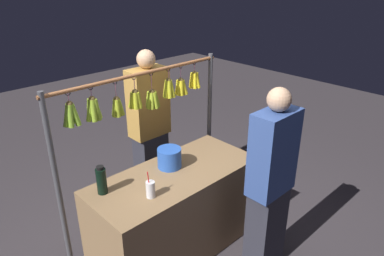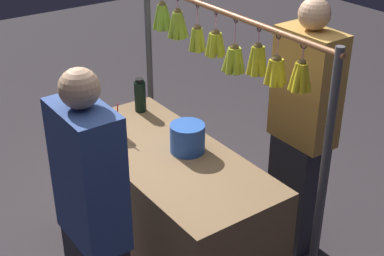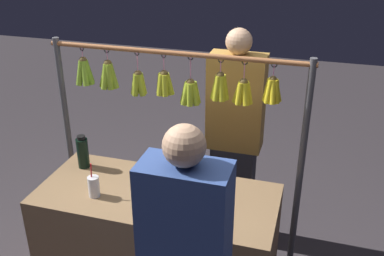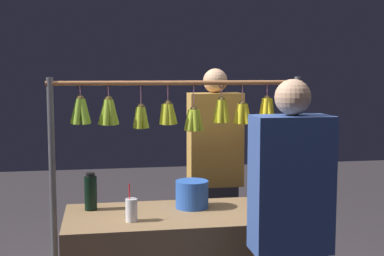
% 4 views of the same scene
% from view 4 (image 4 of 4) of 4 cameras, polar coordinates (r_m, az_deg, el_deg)
% --- Properties ---
extents(display_rack, '(1.75, 0.14, 1.64)m').
position_cam_4_polar(display_rack, '(3.65, -1.68, -0.85)').
color(display_rack, '#4C4C51').
rests_on(display_rack, ground).
extents(water_bottle, '(0.08, 0.08, 0.24)m').
position_cam_4_polar(water_bottle, '(3.44, -10.76, -6.75)').
color(water_bottle, black).
rests_on(water_bottle, market_counter).
extents(blue_bucket, '(0.21, 0.21, 0.18)m').
position_cam_4_polar(blue_bucket, '(3.44, -0.00, -7.07)').
color(blue_bucket, blue).
rests_on(blue_bucket, market_counter).
extents(drink_cup, '(0.07, 0.07, 0.22)m').
position_cam_4_polar(drink_cup, '(3.16, -6.47, -8.67)').
color(drink_cup, silver).
rests_on(drink_cup, market_counter).
extents(vendor_person, '(0.40, 0.22, 1.70)m').
position_cam_4_polar(vendor_person, '(4.14, 2.45, -5.63)').
color(vendor_person, '#2D2D38').
rests_on(vendor_person, ground).
extents(customer_person, '(0.39, 0.21, 1.65)m').
position_cam_4_polar(customer_person, '(2.80, 10.39, -12.12)').
color(customer_person, '#2D2D38').
rests_on(customer_person, ground).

